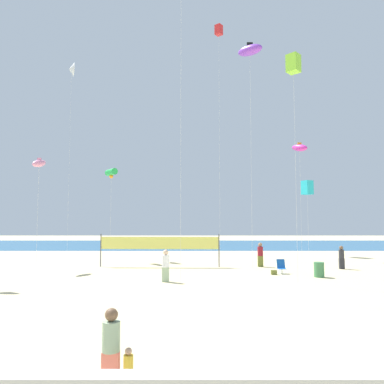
# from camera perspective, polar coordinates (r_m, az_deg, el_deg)

# --- Properties ---
(ground_plane) EXTENTS (120.00, 120.00, 0.00)m
(ground_plane) POSITION_cam_1_polar(r_m,az_deg,el_deg) (18.58, 1.59, -15.02)
(ground_plane) COLOR beige
(ocean_band) EXTENTS (120.00, 20.00, 0.01)m
(ocean_band) POSITION_cam_1_polar(r_m,az_deg,el_deg) (50.68, 0.51, -8.17)
(ocean_band) COLOR #28608C
(ocean_band) RESTS_ON ground
(mother_figure) EXTENTS (0.37, 0.37, 1.62)m
(mother_figure) POSITION_cam_1_polar(r_m,az_deg,el_deg) (8.43, -12.56, -22.18)
(mother_figure) COLOR #EA7260
(mother_figure) RESTS_ON ground
(toddler_figure) EXTENTS (0.20, 0.20, 0.87)m
(toddler_figure) POSITION_cam_1_polar(r_m,az_deg,el_deg) (8.36, -9.96, -25.31)
(toddler_figure) COLOR #7A3872
(toddler_figure) RESTS_ON ground
(beachgoer_charcoal_shirt) EXTENTS (0.37, 0.37, 1.61)m
(beachgoer_charcoal_shirt) POSITION_cam_1_polar(r_m,az_deg,el_deg) (28.18, 22.08, -9.26)
(beachgoer_charcoal_shirt) COLOR #2D2D33
(beachgoer_charcoal_shirt) RESTS_ON ground
(beachgoer_maroon_shirt) EXTENTS (0.40, 0.40, 1.76)m
(beachgoer_maroon_shirt) POSITION_cam_1_polar(r_m,az_deg,el_deg) (27.78, 10.45, -9.41)
(beachgoer_maroon_shirt) COLOR olive
(beachgoer_maroon_shirt) RESTS_ON ground
(beachgoer_white_shirt) EXTENTS (0.41, 0.41, 1.78)m
(beachgoer_white_shirt) POSITION_cam_1_polar(r_m,az_deg,el_deg) (20.94, -4.22, -11.16)
(beachgoer_white_shirt) COLOR #99B28C
(beachgoer_white_shirt) RESTS_ON ground
(folding_beach_chair) EXTENTS (0.52, 0.65, 0.89)m
(folding_beach_chair) POSITION_cam_1_polar(r_m,az_deg,el_deg) (24.77, 13.60, -11.10)
(folding_beach_chair) COLOR #1959B2
(folding_beach_chair) RESTS_ON ground
(trash_barrel) EXTENTS (0.61, 0.61, 0.89)m
(trash_barrel) POSITION_cam_1_polar(r_m,az_deg,el_deg) (23.85, 19.01, -11.31)
(trash_barrel) COLOR #3F7F4C
(trash_barrel) RESTS_ON ground
(volleyball_net) EXTENTS (8.80, 0.32, 2.40)m
(volleyball_net) POSITION_cam_1_polar(r_m,az_deg,el_deg) (27.38, -5.14, -8.06)
(volleyball_net) COLOR #4C4C51
(volleyball_net) RESTS_ON ground
(beach_handbag) EXTENTS (0.36, 0.18, 0.29)m
(beach_handbag) POSITION_cam_1_polar(r_m,az_deg,el_deg) (24.15, 12.49, -12.07)
(beach_handbag) COLOR olive
(beach_handbag) RESTS_ON ground
(kite_cyan_box) EXTENTS (1.17, 1.17, 7.28)m
(kite_cyan_box) POSITION_cam_1_polar(r_m,az_deg,el_deg) (37.97, 17.34, 0.66)
(kite_cyan_box) COLOR silver
(kite_cyan_box) RESTS_ON ground
(kite_green_tube) EXTENTS (1.31, 1.49, 7.83)m
(kite_green_tube) POSITION_cam_1_polar(r_m,az_deg,el_deg) (32.59, -12.51, 2.97)
(kite_green_tube) COLOR silver
(kite_green_tube) RESTS_ON ground
(kite_white_delta) EXTENTS (1.02, 1.56, 19.91)m
(kite_white_delta) POSITION_cam_1_polar(r_m,az_deg,el_deg) (42.54, -18.28, 17.59)
(kite_white_delta) COLOR silver
(kite_white_delta) RESTS_ON ground
(kite_lime_box) EXTENTS (0.91, 0.91, 12.82)m
(kite_lime_box) POSITION_cam_1_polar(r_m,az_deg,el_deg) (22.83, 15.36, 18.59)
(kite_lime_box) COLOR silver
(kite_lime_box) RESTS_ON ground
(kite_red_box) EXTENTS (0.85, 0.85, 22.43)m
(kite_red_box) POSITION_cam_1_polar(r_m,az_deg,el_deg) (39.28, 4.08, 23.66)
(kite_red_box) COLOR silver
(kite_red_box) RESTS_ON ground
(kite_violet_inflatable) EXTENTS (2.08, 2.20, 16.45)m
(kite_violet_inflatable) POSITION_cam_1_polar(r_m,az_deg,el_deg) (29.18, 8.87, 20.87)
(kite_violet_inflatable) COLOR silver
(kite_violet_inflatable) RESTS_ON ground
(kite_pink_inflatable) EXTENTS (0.82, 1.63, 7.95)m
(kite_pink_inflatable) POSITION_cam_1_polar(r_m,az_deg,el_deg) (28.88, -22.73, 4.12)
(kite_pink_inflatable) COLOR silver
(kite_pink_inflatable) RESTS_ON ground
(kite_magenta_inflatable) EXTENTS (1.49, 1.92, 10.48)m
(kite_magenta_inflatable) POSITION_cam_1_polar(r_m,az_deg,el_deg) (35.16, 16.25, 6.59)
(kite_magenta_inflatable) COLOR silver
(kite_magenta_inflatable) RESTS_ON ground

